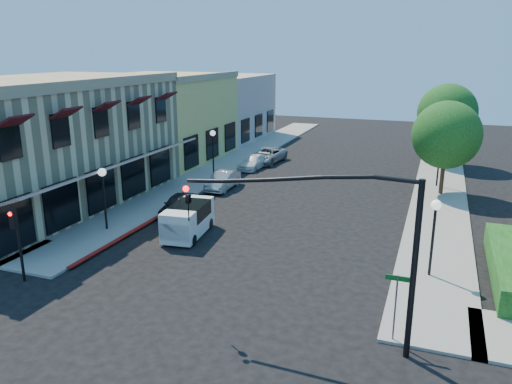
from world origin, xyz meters
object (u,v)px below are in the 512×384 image
(parked_car_b, at_px, (223,181))
(parked_car_d, at_px, (267,155))
(street_tree_b, at_px, (447,113))
(lamppost_left_near, at_px, (103,183))
(parked_car_a, at_px, (178,204))
(signal_mast_arm, at_px, (347,231))
(street_name_sign, at_px, (396,297))
(street_tree_a, at_px, (447,135))
(lamppost_right_far, at_px, (440,151))
(parked_car_c, at_px, (253,162))
(lamppost_right_near, at_px, (435,219))
(white_van, at_px, (188,218))
(secondary_signal, at_px, (16,232))
(lamppost_left_far, at_px, (213,141))

(parked_car_b, relative_size, parked_car_d, 0.80)
(street_tree_b, distance_m, lamppost_left_near, 29.64)
(lamppost_left_near, distance_m, parked_car_a, 5.08)
(signal_mast_arm, xyz_separation_m, street_name_sign, (1.64, 0.70, -2.39))
(street_tree_a, bearing_deg, parked_car_a, -146.31)
(lamppost_left_near, distance_m, lamppost_right_far, 23.35)
(street_tree_a, bearing_deg, parked_car_c, 168.69)
(street_tree_b, relative_size, parked_car_a, 1.95)
(parked_car_c, bearing_deg, parked_car_a, -84.87)
(lamppost_right_near, height_order, white_van, lamppost_right_near)
(secondary_signal, bearing_deg, parked_car_c, 85.64)
(street_name_sign, bearing_deg, street_tree_b, 87.50)
(parked_car_a, height_order, parked_car_d, parked_car_d)
(street_name_sign, distance_m, lamppost_left_far, 25.48)
(signal_mast_arm, bearing_deg, lamppost_left_near, 155.63)
(lamppost_left_far, distance_m, parked_car_d, 6.57)
(street_tree_a, height_order, secondary_signal, street_tree_a)
(signal_mast_arm, distance_m, lamppost_left_far, 25.07)
(street_tree_b, height_order, lamppost_left_far, street_tree_b)
(lamppost_left_near, bearing_deg, white_van, 11.12)
(signal_mast_arm, relative_size, white_van, 1.99)
(secondary_signal, distance_m, street_name_sign, 15.53)
(parked_car_c, bearing_deg, parked_car_d, 88.22)
(parked_car_a, bearing_deg, parked_car_d, 82.54)
(secondary_signal, relative_size, parked_car_b, 0.86)
(secondary_signal, xyz_separation_m, lamppost_right_far, (16.50, 22.59, 0.42))
(lamppost_right_far, distance_m, parked_car_c, 14.89)
(street_tree_a, height_order, parked_car_c, street_tree_a)
(parked_car_d, bearing_deg, street_tree_a, -15.17)
(lamppost_left_far, xyz_separation_m, lamppost_right_far, (17.00, 2.00, 0.00))
(lamppost_left_near, bearing_deg, parked_car_b, 76.03)
(street_tree_a, distance_m, signal_mast_arm, 20.71)
(lamppost_left_far, bearing_deg, parked_car_b, -56.66)
(street_tree_a, bearing_deg, signal_mast_arm, -98.17)
(lamppost_right_far, bearing_deg, white_van, -129.40)
(street_tree_a, distance_m, street_tree_b, 10.01)
(lamppost_left_far, relative_size, white_van, 0.89)
(street_tree_a, height_order, street_name_sign, street_tree_a)
(lamppost_right_near, bearing_deg, signal_mast_arm, -112.12)
(secondary_signal, bearing_deg, parked_car_b, 83.10)
(white_van, xyz_separation_m, parked_car_d, (-1.98, 18.76, -0.32))
(secondary_signal, relative_size, street_name_sign, 1.33)
(parked_car_a, xyz_separation_m, parked_car_b, (0.23, 6.16, 0.02))
(parked_car_b, xyz_separation_m, parked_car_c, (-0.23, 6.84, -0.07))
(street_tree_b, bearing_deg, lamppost_right_far, -92.15)
(street_tree_a, bearing_deg, secondary_signal, -129.21)
(street_tree_b, distance_m, parked_car_b, 20.62)
(parked_car_b, xyz_separation_m, parked_car_d, (0.10, 9.50, 0.03))
(lamppost_right_far, bearing_deg, street_name_sign, -92.63)
(parked_car_a, bearing_deg, street_name_sign, -41.86)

